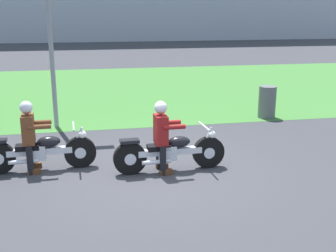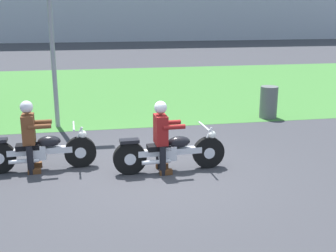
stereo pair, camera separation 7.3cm
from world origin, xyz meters
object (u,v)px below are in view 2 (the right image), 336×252
(trash_can, at_px, (269,102))
(motorcycle_lead, at_px, (170,152))
(rider_lead, at_px, (162,131))
(motorcycle_follow, at_px, (41,151))
(rider_follow, at_px, (30,131))

(trash_can, bearing_deg, motorcycle_lead, -134.69)
(rider_lead, relative_size, motorcycle_follow, 0.65)
(rider_lead, bearing_deg, motorcycle_lead, -0.84)
(motorcycle_follow, relative_size, rider_follow, 1.55)
(rider_lead, distance_m, trash_can, 5.24)
(rider_follow, height_order, trash_can, rider_follow)
(motorcycle_lead, bearing_deg, motorcycle_follow, 166.01)
(motorcycle_lead, distance_m, rider_lead, 0.46)
(motorcycle_lead, relative_size, trash_can, 2.39)
(motorcycle_lead, distance_m, trash_can, 5.11)
(rider_follow, bearing_deg, motorcycle_lead, -13.17)
(motorcycle_lead, height_order, rider_lead, rider_lead)
(motorcycle_follow, relative_size, trash_can, 2.34)
(rider_follow, relative_size, trash_can, 1.51)
(trash_can, bearing_deg, rider_lead, -135.97)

